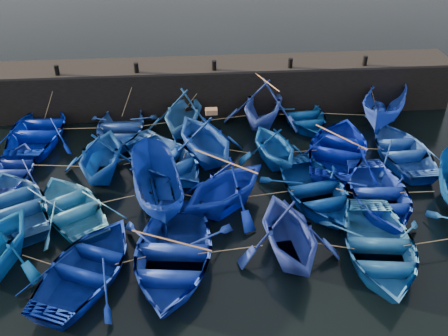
{
  "coord_description": "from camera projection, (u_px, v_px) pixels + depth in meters",
  "views": [
    {
      "loc": [
        -1.45,
        -14.84,
        12.6
      ],
      "look_at": [
        0.0,
        3.2,
        0.7
      ],
      "focal_mm": 40.0,
      "sensor_mm": 36.0,
      "label": 1
    }
  ],
  "objects": [
    {
      "name": "mooring_ropes",
      "position": [
        226.0,
        145.0,
        22.95
      ],
      "size": [
        17.71,
        11.8,
        2.1
      ],
      "color": "tan",
      "rests_on": "ground"
    },
    {
      "name": "boat_24",
      "position": [
        379.0,
        247.0,
        17.65
      ],
      "size": [
        4.52,
        5.82,
        1.11
      ],
      "primitive_type": "imported",
      "rotation": [
        0.0,
        0.0,
        -0.13
      ],
      "color": "blue",
      "rests_on": "ground"
    },
    {
      "name": "boat_10",
      "position": [
        274.0,
        145.0,
        22.75
      ],
      "size": [
        4.06,
        4.44,
        1.97
      ],
      "primitive_type": "imported",
      "rotation": [
        0.0,
        0.0,
        3.39
      ],
      "color": "#0F52B3",
      "rests_on": "ground"
    },
    {
      "name": "wooden_crate",
      "position": [
        211.0,
        111.0,
        22.14
      ],
      "size": [
        0.53,
        0.36,
        0.23
      ],
      "primitive_type": "cube",
      "color": "#946640",
      "rests_on": "boat_9"
    },
    {
      "name": "boat_18",
      "position": [
        379.0,
        194.0,
        20.35
      ],
      "size": [
        3.72,
        5.11,
        1.04
      ],
      "primitive_type": "imported",
      "rotation": [
        0.0,
        0.0,
        -0.03
      ],
      "color": "blue",
      "rests_on": "ground"
    },
    {
      "name": "bollard_1",
      "position": [
        136.0,
        68.0,
        25.53
      ],
      "size": [
        0.24,
        0.24,
        0.5
      ],
      "primitive_type": "cylinder",
      "color": "black",
      "rests_on": "quay_top"
    },
    {
      "name": "boat_23",
      "position": [
        289.0,
        232.0,
        17.47
      ],
      "size": [
        4.17,
        4.7,
        2.27
      ],
      "primitive_type": "imported",
      "rotation": [
        0.0,
        0.0,
        0.11
      ],
      "color": "navy",
      "rests_on": "ground"
    },
    {
      "name": "boat_9",
      "position": [
        205.0,
        138.0,
        22.85
      ],
      "size": [
        5.46,
        5.8,
        2.43
      ],
      "primitive_type": "imported",
      "rotation": [
        0.0,
        0.0,
        3.54
      ],
      "color": "#123FA4",
      "rests_on": "ground"
    },
    {
      "name": "boat_21",
      "position": [
        88.0,
        267.0,
        16.9
      ],
      "size": [
        5.31,
        6.03,
        1.04
      ],
      "primitive_type": "imported",
      "rotation": [
        0.0,
        0.0,
        2.72
      ],
      "color": "navy",
      "rests_on": "ground"
    },
    {
      "name": "boat_15",
      "position": [
        156.0,
        186.0,
        20.07
      ],
      "size": [
        2.75,
        5.25,
        1.93
      ],
      "primitive_type": "imported",
      "rotation": [
        0.0,
        0.0,
        3.32
      ],
      "color": "navy",
      "rests_on": "ground"
    },
    {
      "name": "boat_11",
      "position": [
        339.0,
        148.0,
        23.28
      ],
      "size": [
        6.01,
        6.81,
        1.17
      ],
      "primitive_type": "imported",
      "rotation": [
        0.0,
        0.0,
        2.72
      ],
      "color": "#00118D",
      "rests_on": "ground"
    },
    {
      "name": "boat_22",
      "position": [
        172.0,
        254.0,
        17.29
      ],
      "size": [
        4.82,
        6.27,
        1.2
      ],
      "primitive_type": "imported",
      "rotation": [
        0.0,
        0.0,
        -0.12
      ],
      "color": "#1736B4",
      "rests_on": "ground"
    },
    {
      "name": "bollard_3",
      "position": [
        290.0,
        63.0,
        26.07
      ],
      "size": [
        0.24,
        0.24,
        0.5
      ],
      "primitive_type": "cylinder",
      "color": "black",
      "rests_on": "quay_top"
    },
    {
      "name": "boat_4",
      "position": [
        304.0,
        115.0,
        26.32
      ],
      "size": [
        3.7,
        4.86,
        0.94
      ],
      "primitive_type": "imported",
      "rotation": [
        0.0,
        0.0,
        0.1
      ],
      "color": "navy",
      "rests_on": "ground"
    },
    {
      "name": "boat_17",
      "position": [
        315.0,
        190.0,
        20.59
      ],
      "size": [
        4.62,
        5.79,
        1.07
      ],
      "primitive_type": "imported",
      "rotation": [
        0.0,
        0.0,
        0.19
      ],
      "color": "navy",
      "rests_on": "ground"
    },
    {
      "name": "boat_5",
      "position": [
        385.0,
        107.0,
        25.97
      ],
      "size": [
        4.31,
        5.52,
        2.03
      ],
      "primitive_type": "imported",
      "rotation": [
        0.0,
        0.0,
        -0.52
      ],
      "color": "blue",
      "rests_on": "ground"
    },
    {
      "name": "ground",
      "position": [
        231.0,
        228.0,
        19.38
      ],
      "size": [
        120.0,
        120.0,
        0.0
      ],
      "primitive_type": "plane",
      "color": "black",
      "rests_on": "ground"
    },
    {
      "name": "bollard_4",
      "position": [
        365.0,
        61.0,
        26.34
      ],
      "size": [
        0.24,
        0.24,
        0.5
      ],
      "primitive_type": "cylinder",
      "color": "black",
      "rests_on": "quay_top"
    },
    {
      "name": "loose_oars",
      "position": [
        258.0,
        146.0,
        21.03
      ],
      "size": [
        10.0,
        12.35,
        1.37
      ],
      "color": "#99724C",
      "rests_on": "ground"
    },
    {
      "name": "boat_3",
      "position": [
        264.0,
        103.0,
        25.81
      ],
      "size": [
        5.35,
        5.76,
        2.48
      ],
      "primitive_type": "imported",
      "rotation": [
        0.0,
        0.0,
        -0.33
      ],
      "color": "#2E4ABA",
      "rests_on": "ground"
    },
    {
      "name": "boat_13",
      "position": [
        16.0,
        203.0,
        19.86
      ],
      "size": [
        5.39,
        5.99,
        1.02
      ],
      "primitive_type": "imported",
      "rotation": [
        0.0,
        0.0,
        3.62
      ],
      "color": "#1F559C",
      "rests_on": "ground"
    },
    {
      "name": "bollard_2",
      "position": [
        214.0,
        65.0,
        25.8
      ],
      "size": [
        0.24,
        0.24,
        0.5
      ],
      "primitive_type": "cylinder",
      "color": "black",
      "rests_on": "quay_top"
    },
    {
      "name": "boat_7",
      "position": [
        101.0,
        154.0,
        21.78
      ],
      "size": [
        4.11,
        4.65,
        2.27
      ],
      "primitive_type": "imported",
      "rotation": [
        0.0,
        0.0,
        3.05
      ],
      "color": "#0D4190",
      "rests_on": "ground"
    },
    {
      "name": "boat_6",
      "position": [
        13.0,
        168.0,
        22.14
      ],
      "size": [
        3.1,
        4.23,
        0.86
      ],
      "primitive_type": "imported",
      "rotation": [
        0.0,
        0.0,
        3.11
      ],
      "color": "navy",
      "rests_on": "ground"
    },
    {
      "name": "quay_wall",
      "position": [
        213.0,
        87.0,
        27.44
      ],
      "size": [
        26.0,
        2.5,
        2.5
      ],
      "primitive_type": "cube",
      "color": "black",
      "rests_on": "ground"
    },
    {
      "name": "boat_14",
      "position": [
        72.0,
        207.0,
        19.72
      ],
      "size": [
        5.23,
        5.72,
        0.97
      ],
      "primitive_type": "imported",
      "rotation": [
        0.0,
        0.0,
        3.66
      ],
      "color": "#3280D0",
      "rests_on": "ground"
    },
    {
      "name": "boat_16",
      "position": [
        225.0,
        186.0,
        19.78
      ],
      "size": [
        5.73,
        5.66,
        2.28
      ],
      "primitive_type": "imported",
      "rotation": [
        0.0,
        0.0,
        -0.86
      ],
      "color": "#0923B2",
      "rests_on": "ground"
    },
    {
      "name": "boat_8",
      "position": [
        163.0,
        159.0,
        22.56
      ],
      "size": [
        6.15,
        6.55,
        1.1
      ],
      "primitive_type": "imported",
      "rotation": [
        0.0,
        0.0,
        0.6
      ],
      "color": "blue",
      "rests_on": "ground"
    },
    {
      "name": "bollard_0",
      "position": [
        57.0,
        70.0,
        25.26
      ],
      "size": [
        0.24,
        0.24,
        0.5
      ],
      "primitive_type": "cylinder",
      "color": "black",
      "rests_on": "quay_top"
    },
    {
      "name": "boat_1",
      "position": [
        120.0,
        128.0,
        25.07
      ],
      "size": [
        3.83,
        5.2,
        1.05
      ],
      "primitive_type": "imported",
      "rotation": [
        0.0,
        0.0,
        -0.04
      ],
      "color": "#204591",
      "rests_on": "ground"
    },
    {
      "name": "boat_0",
      "position": [
        39.0,
        129.0,
        24.84
      ],
      "size": [
        4.3,
        5.78,
        1.15
      ],
      "primitive_type": "imported",
      "rotation": [
        0.0,
        0.0,
        3.08
      ],
      "color": "#001997",
      "rests_on": "ground"
    },
    {
      "name": "boat_12",
      "position": [
        402.0,
        149.0,
        23.33
      ],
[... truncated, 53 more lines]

